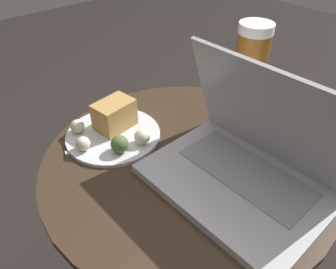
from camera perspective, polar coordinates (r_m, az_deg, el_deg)
table at (r=0.84m, az=3.07°, el=-12.12°), size 0.64×0.64×0.55m
napkin at (r=0.79m, az=-9.39°, el=-0.78°), size 0.18×0.16×0.00m
laptop at (r=0.66m, az=13.43°, el=-4.70°), size 0.35×0.26×0.25m
beer_glass at (r=0.80m, az=13.83°, el=9.87°), size 0.08×0.08×0.25m
snack_plate at (r=0.79m, az=-9.52°, el=1.21°), size 0.22×0.22×0.08m
fork at (r=0.78m, az=-10.79°, el=-1.28°), size 0.06×0.16×0.00m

